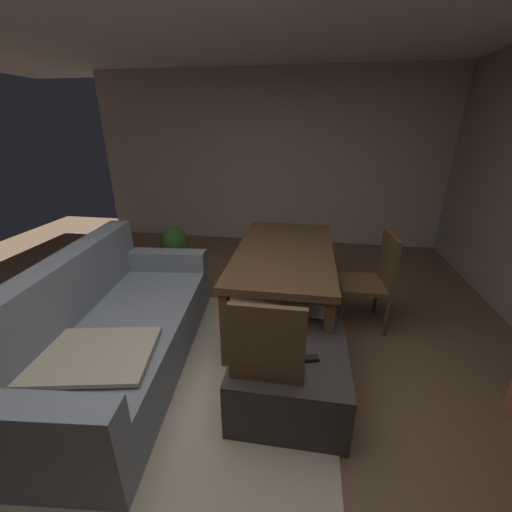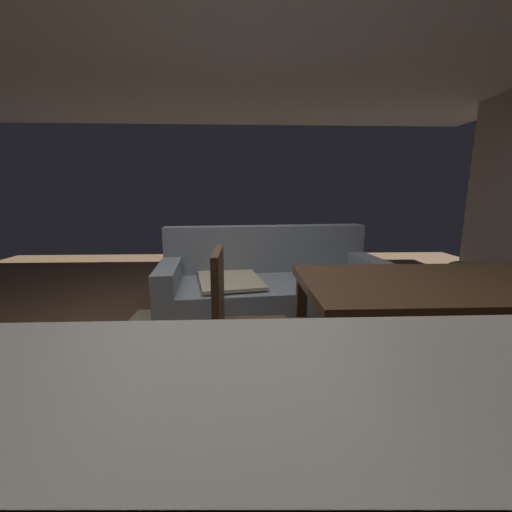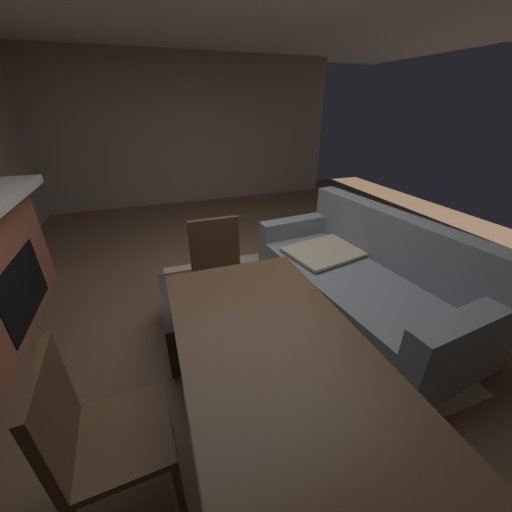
# 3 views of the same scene
# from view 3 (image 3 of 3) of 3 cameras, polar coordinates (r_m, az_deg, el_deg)

# --- Properties ---
(floor) EXTENTS (9.10, 9.10, 0.00)m
(floor) POSITION_cam_3_polar(r_m,az_deg,el_deg) (3.08, -0.63, -8.53)
(floor) COLOR brown
(wall_left) EXTENTS (0.12, 5.69, 2.62)m
(wall_left) POSITION_cam_3_polar(r_m,az_deg,el_deg) (6.24, -12.98, 21.91)
(wall_left) COLOR gray
(wall_left) RESTS_ON ground
(area_rug) EXTENTS (2.60, 2.00, 0.01)m
(area_rug) POSITION_cam_3_polar(r_m,az_deg,el_deg) (2.90, 5.05, -11.06)
(area_rug) COLOR tan
(area_rug) RESTS_ON ground
(couch) EXTENTS (2.23, 1.19, 0.91)m
(couch) POSITION_cam_3_polar(r_m,az_deg,el_deg) (2.99, 19.37, -4.26)
(couch) COLOR slate
(couch) RESTS_ON ground
(ottoman_coffee_table) EXTENTS (0.82, 0.77, 0.42)m
(ottoman_coffee_table) POSITION_cam_3_polar(r_m,az_deg,el_deg) (2.62, -8.55, -10.47)
(ottoman_coffee_table) COLOR #2D2826
(ottoman_coffee_table) RESTS_ON ground
(tv_remote) EXTENTS (0.09, 0.17, 0.02)m
(tv_remote) POSITION_cam_3_polar(r_m,az_deg,el_deg) (2.55, -11.65, -5.70)
(tv_remote) COLOR black
(tv_remote) RESTS_ON ottoman_coffee_table
(dining_table) EXTENTS (1.72, 0.90, 0.74)m
(dining_table) POSITION_cam_3_polar(r_m,az_deg,el_deg) (1.57, 3.61, -18.76)
(dining_table) COLOR #513823
(dining_table) RESTS_ON ground
(dining_chair_south) EXTENTS (0.46, 0.46, 0.93)m
(dining_chair_south) POSITION_cam_3_polar(r_m,az_deg,el_deg) (1.66, -28.39, -27.33)
(dining_chair_south) COLOR #513823
(dining_chair_south) RESTS_ON ground
(dining_chair_west) EXTENTS (0.44, 0.44, 0.93)m
(dining_chair_west) POSITION_cam_3_polar(r_m,az_deg,el_deg) (2.63, -7.13, -2.07)
(dining_chair_west) COLOR #513823
(dining_chair_west) RESTS_ON ground
(small_dog) EXTENTS (0.54, 0.33, 0.27)m
(small_dog) POSITION_cam_3_polar(r_m,az_deg,el_deg) (2.14, -8.65, -22.97)
(small_dog) COLOR silver
(small_dog) RESTS_ON ground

